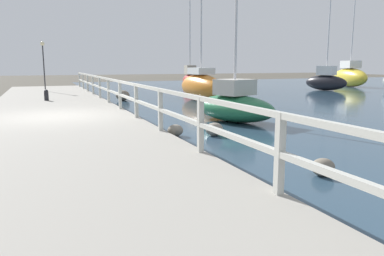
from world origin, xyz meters
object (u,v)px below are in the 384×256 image
sailboat_orange (201,86)px  sailboat_red (190,80)px  dock_lamp (43,55)px  mooring_bollard (46,95)px  sailboat_green (234,105)px  sailboat_yellow (350,76)px  sailboat_black (326,81)px

sailboat_orange → sailboat_red: bearing=71.2°
dock_lamp → sailboat_orange: size_ratio=0.54×
mooring_bollard → dock_lamp: (0.05, 6.51, 1.91)m
sailboat_red → sailboat_green: bearing=-92.5°
mooring_bollard → sailboat_yellow: (24.74, 6.93, 0.37)m
sailboat_green → sailboat_black: 17.69m
dock_lamp → sailboat_orange: 10.01m
mooring_bollard → dock_lamp: dock_lamp is taller
mooring_bollard → sailboat_red: (10.72, 9.24, 0.19)m
sailboat_yellow → sailboat_red: size_ratio=1.19×
dock_lamp → sailboat_red: 11.15m
sailboat_orange → sailboat_green: 7.93m
sailboat_red → sailboat_black: 10.26m
dock_lamp → sailboat_red: bearing=14.4°
sailboat_red → sailboat_green: (-4.92, -16.37, -0.18)m
dock_lamp → sailboat_green: 14.93m
sailboat_red → sailboat_black: size_ratio=0.94×
sailboat_yellow → sailboat_black: bearing=-134.3°
sailboat_red → sailboat_orange: sailboat_red is taller
sailboat_yellow → sailboat_orange: (-16.86, -6.42, -0.16)m
mooring_bollard → sailboat_yellow: sailboat_yellow is taller
sailboat_red → dock_lamp: bearing=-151.4°
mooring_bollard → sailboat_orange: bearing=3.7°
dock_lamp → sailboat_orange: (7.83, -6.00, -1.70)m
mooring_bollard → sailboat_orange: 7.90m
sailboat_yellow → sailboat_green: (-18.94, -14.07, -0.36)m
mooring_bollard → dock_lamp: 6.78m
sailboat_red → sailboat_orange: bearing=-93.8°
sailboat_green → sailboat_black: sailboat_black is taller
dock_lamp → sailboat_yellow: (24.69, 0.42, -1.55)m
dock_lamp → sailboat_yellow: size_ratio=0.37×
mooring_bollard → sailboat_green: 9.20m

